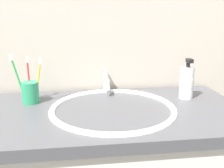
# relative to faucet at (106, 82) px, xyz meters

# --- Properties ---
(tiled_wall_back) EXTENTS (2.23, 0.04, 2.40)m
(tiled_wall_back) POSITION_rel_faucet_xyz_m (-0.01, 0.08, 0.31)
(tiled_wall_back) COLOR beige
(tiled_wall_back) RESTS_ON ground
(sink_basin) EXTENTS (0.48, 0.48, 0.10)m
(sink_basin) POSITION_rel_faucet_xyz_m (-0.00, -0.23, -0.08)
(sink_basin) COLOR white
(sink_basin) RESTS_ON vanity_counter
(faucet) EXTENTS (0.02, 0.14, 0.10)m
(faucet) POSITION_rel_faucet_xyz_m (0.00, 0.00, 0.00)
(faucet) COLOR silver
(faucet) RESTS_ON sink_basin
(toothbrush_cup) EXTENTS (0.07, 0.07, 0.09)m
(toothbrush_cup) POSITION_rel_faucet_xyz_m (-0.32, -0.11, -0.00)
(toothbrush_cup) COLOR #2D9966
(toothbrush_cup) RESTS_ON vanity_counter
(toothbrush_red) EXTENTS (0.01, 0.03, 0.18)m
(toothbrush_red) POSITION_rel_faucet_xyz_m (-0.33, -0.09, 0.06)
(toothbrush_red) COLOR red
(toothbrush_red) RESTS_ON toothbrush_cup
(toothbrush_yellow) EXTENTS (0.04, 0.01, 0.18)m
(toothbrush_yellow) POSITION_rel_faucet_xyz_m (-0.28, -0.11, 0.06)
(toothbrush_yellow) COLOR yellow
(toothbrush_yellow) RESTS_ON toothbrush_cup
(toothbrush_green) EXTENTS (0.05, 0.02, 0.19)m
(toothbrush_green) POSITION_rel_faucet_xyz_m (-0.36, -0.11, 0.07)
(toothbrush_green) COLOR green
(toothbrush_green) RESTS_ON toothbrush_cup
(soap_dispenser) EXTENTS (0.06, 0.06, 0.17)m
(soap_dispenser) POSITION_rel_faucet_xyz_m (0.33, -0.14, 0.02)
(soap_dispenser) COLOR white
(soap_dispenser) RESTS_ON vanity_counter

